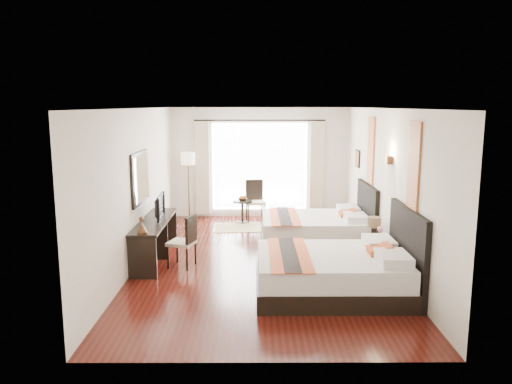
{
  "coord_description": "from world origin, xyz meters",
  "views": [
    {
      "loc": [
        -0.13,
        -8.94,
        2.86
      ],
      "look_at": [
        -0.1,
        0.29,
        1.24
      ],
      "focal_mm": 35.0,
      "sensor_mm": 36.0,
      "label": 1
    }
  ],
  "objects_px": {
    "nightstand": "(375,252)",
    "side_table": "(242,212)",
    "console_desk": "(155,240)",
    "floor_lamp": "(188,163)",
    "bed_far": "(318,228)",
    "table_lamp": "(374,224)",
    "desk_chair": "(183,251)",
    "vase": "(380,238)",
    "bed_near": "(337,271)",
    "television": "(157,206)",
    "window_chair": "(255,208)",
    "fruit_bowl": "(243,199)"
  },
  "relations": [
    {
      "from": "nightstand",
      "to": "side_table",
      "type": "relative_size",
      "value": 1.01
    },
    {
      "from": "bed_near",
      "to": "bed_far",
      "type": "bearing_deg",
      "value": 88.83
    },
    {
      "from": "floor_lamp",
      "to": "table_lamp",
      "type": "bearing_deg",
      "value": -43.51
    },
    {
      "from": "vase",
      "to": "fruit_bowl",
      "type": "xyz_separation_m",
      "value": [
        -2.48,
        3.57,
        0.01
      ]
    },
    {
      "from": "floor_lamp",
      "to": "vase",
      "type": "bearing_deg",
      "value": -45.44
    },
    {
      "from": "desk_chair",
      "to": "floor_lamp",
      "type": "distance_m",
      "value": 3.91
    },
    {
      "from": "side_table",
      "to": "fruit_bowl",
      "type": "xyz_separation_m",
      "value": [
        0.01,
        0.03,
        0.3
      ]
    },
    {
      "from": "vase",
      "to": "desk_chair",
      "type": "xyz_separation_m",
      "value": [
        -3.47,
        0.18,
        -0.28
      ]
    },
    {
      "from": "desk_chair",
      "to": "fruit_bowl",
      "type": "height_order",
      "value": "desk_chair"
    },
    {
      "from": "nightstand",
      "to": "television",
      "type": "relative_size",
      "value": 0.7
    },
    {
      "from": "television",
      "to": "floor_lamp",
      "type": "xyz_separation_m",
      "value": [
        0.19,
        3.15,
        0.46
      ]
    },
    {
      "from": "bed_near",
      "to": "television",
      "type": "xyz_separation_m",
      "value": [
        -3.11,
        1.84,
        0.64
      ]
    },
    {
      "from": "side_table",
      "to": "fruit_bowl",
      "type": "relative_size",
      "value": 2.38
    },
    {
      "from": "table_lamp",
      "to": "console_desk",
      "type": "height_order",
      "value": "table_lamp"
    },
    {
      "from": "table_lamp",
      "to": "window_chair",
      "type": "relative_size",
      "value": 0.37
    },
    {
      "from": "table_lamp",
      "to": "desk_chair",
      "type": "bearing_deg",
      "value": -178.1
    },
    {
      "from": "table_lamp",
      "to": "vase",
      "type": "xyz_separation_m",
      "value": [
        0.04,
        -0.29,
        -0.19
      ]
    },
    {
      "from": "bed_near",
      "to": "window_chair",
      "type": "xyz_separation_m",
      "value": [
        -1.25,
        4.86,
        -0.03
      ]
    },
    {
      "from": "bed_near",
      "to": "table_lamp",
      "type": "height_order",
      "value": "bed_near"
    },
    {
      "from": "bed_far",
      "to": "side_table",
      "type": "height_order",
      "value": "bed_far"
    },
    {
      "from": "table_lamp",
      "to": "television",
      "type": "distance_m",
      "value": 4.02
    },
    {
      "from": "bed_near",
      "to": "floor_lamp",
      "type": "xyz_separation_m",
      "value": [
        -2.92,
        4.99,
        1.1
      ]
    },
    {
      "from": "floor_lamp",
      "to": "fruit_bowl",
      "type": "height_order",
      "value": "floor_lamp"
    },
    {
      "from": "vase",
      "to": "desk_chair",
      "type": "relative_size",
      "value": 0.15
    },
    {
      "from": "bed_near",
      "to": "nightstand",
      "type": "distance_m",
      "value": 1.52
    },
    {
      "from": "desk_chair",
      "to": "window_chair",
      "type": "bearing_deg",
      "value": -92.34
    },
    {
      "from": "console_desk",
      "to": "floor_lamp",
      "type": "distance_m",
      "value": 3.48
    },
    {
      "from": "fruit_bowl",
      "to": "bed_near",
      "type": "bearing_deg",
      "value": -71.51
    },
    {
      "from": "television",
      "to": "side_table",
      "type": "height_order",
      "value": "television"
    },
    {
      "from": "bed_far",
      "to": "table_lamp",
      "type": "relative_size",
      "value": 5.93
    },
    {
      "from": "television",
      "to": "side_table",
      "type": "bearing_deg",
      "value": -31.05
    },
    {
      "from": "console_desk",
      "to": "bed_far",
      "type": "bearing_deg",
      "value": 18.68
    },
    {
      "from": "vase",
      "to": "fruit_bowl",
      "type": "height_order",
      "value": "vase"
    },
    {
      "from": "nightstand",
      "to": "side_table",
      "type": "bearing_deg",
      "value": 125.75
    },
    {
      "from": "console_desk",
      "to": "desk_chair",
      "type": "distance_m",
      "value": 0.72
    },
    {
      "from": "fruit_bowl",
      "to": "desk_chair",
      "type": "bearing_deg",
      "value": -106.27
    },
    {
      "from": "bed_near",
      "to": "table_lamp",
      "type": "xyz_separation_m",
      "value": [
        0.88,
        1.38,
        0.41
      ]
    },
    {
      "from": "console_desk",
      "to": "floor_lamp",
      "type": "height_order",
      "value": "floor_lamp"
    },
    {
      "from": "bed_near",
      "to": "desk_chair",
      "type": "height_order",
      "value": "bed_near"
    },
    {
      "from": "bed_near",
      "to": "window_chair",
      "type": "distance_m",
      "value": 5.02
    },
    {
      "from": "bed_near",
      "to": "table_lamp",
      "type": "bearing_deg",
      "value": 57.39
    },
    {
      "from": "bed_near",
      "to": "table_lamp",
      "type": "relative_size",
      "value": 6.24
    },
    {
      "from": "bed_far",
      "to": "table_lamp",
      "type": "bearing_deg",
      "value": -59.09
    },
    {
      "from": "bed_far",
      "to": "console_desk",
      "type": "bearing_deg",
      "value": -161.32
    },
    {
      "from": "desk_chair",
      "to": "television",
      "type": "bearing_deg",
      "value": -28.19
    },
    {
      "from": "television",
      "to": "fruit_bowl",
      "type": "relative_size",
      "value": 3.41
    },
    {
      "from": "bed_far",
      "to": "table_lamp",
      "type": "height_order",
      "value": "bed_far"
    },
    {
      "from": "side_table",
      "to": "bed_far",
      "type": "bearing_deg",
      "value": -49.18
    },
    {
      "from": "bed_near",
      "to": "floor_lamp",
      "type": "height_order",
      "value": "floor_lamp"
    },
    {
      "from": "television",
      "to": "nightstand",
      "type": "bearing_deg",
      "value": -100.82
    }
  ]
}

